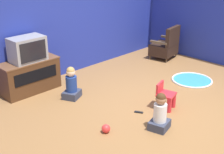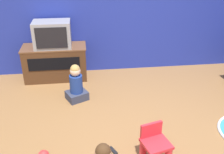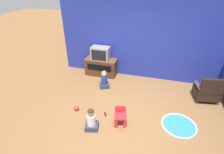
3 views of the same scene
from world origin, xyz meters
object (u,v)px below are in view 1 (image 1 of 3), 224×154
(child_watching_left, at_px, (71,85))
(child_watching_center, at_px, (160,114))
(yellow_kid_chair, at_px, (165,97))
(tv_cabinet, at_px, (30,75))
(toy_ball, at_px, (106,129))
(television, at_px, (27,49))
(black_armchair, at_px, (166,46))
(remote_control, at_px, (139,112))

(child_watching_left, relative_size, child_watching_center, 1.01)
(yellow_kid_chair, relative_size, child_watching_left, 0.75)
(tv_cabinet, height_order, toy_ball, tv_cabinet)
(television, height_order, toy_ball, television)
(tv_cabinet, bearing_deg, yellow_kid_chair, -60.82)
(television, bearing_deg, black_armchair, -10.68)
(black_armchair, xyz_separation_m, child_watching_left, (-3.15, -0.13, -0.06))
(tv_cabinet, relative_size, black_armchair, 1.37)
(yellow_kid_chair, bearing_deg, black_armchair, 20.84)
(child_watching_left, bearing_deg, child_watching_center, -107.00)
(yellow_kid_chair, distance_m, toy_ball, 1.32)
(remote_control, bearing_deg, child_watching_center, 135.69)
(black_armchair, height_order, remote_control, black_armchair)
(television, height_order, yellow_kid_chair, television)
(tv_cabinet, xyz_separation_m, television, (0.00, -0.02, 0.54))
(tv_cabinet, distance_m, black_armchair, 3.60)
(black_armchair, distance_m, child_watching_center, 3.49)
(yellow_kid_chair, bearing_deg, television, 104.33)
(child_watching_left, bearing_deg, black_armchair, -23.10)
(black_armchair, height_order, yellow_kid_chair, black_armchair)
(toy_ball, relative_size, remote_control, 0.88)
(child_watching_left, distance_m, child_watching_center, 1.87)
(television, distance_m, yellow_kid_chair, 2.71)
(child_watching_center, xyz_separation_m, remote_control, (0.17, 0.56, -0.26))
(child_watching_center, height_order, remote_control, child_watching_center)
(tv_cabinet, distance_m, child_watching_left, 0.91)
(television, relative_size, child_watching_left, 1.04)
(child_watching_left, xyz_separation_m, toy_ball, (-0.39, -1.33, -0.20))
(remote_control, bearing_deg, tv_cabinet, -6.34)
(television, distance_m, child_watching_center, 2.79)
(television, xyz_separation_m, remote_control, (0.83, -2.08, -0.86))
(tv_cabinet, distance_m, yellow_kid_chair, 2.65)
(black_armchair, relative_size, remote_control, 5.52)
(television, bearing_deg, child_watching_center, -76.02)
(child_watching_left, relative_size, remote_control, 4.07)
(television, bearing_deg, child_watching_left, -64.36)
(child_watching_left, bearing_deg, toy_ball, -131.88)
(yellow_kid_chair, bearing_deg, tv_cabinet, 104.11)
(toy_ball, bearing_deg, black_armchair, 22.48)
(tv_cabinet, xyz_separation_m, toy_ball, (-0.01, -2.15, -0.26))
(yellow_kid_chair, distance_m, child_watching_center, 0.73)
(television, relative_size, black_armchair, 0.77)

